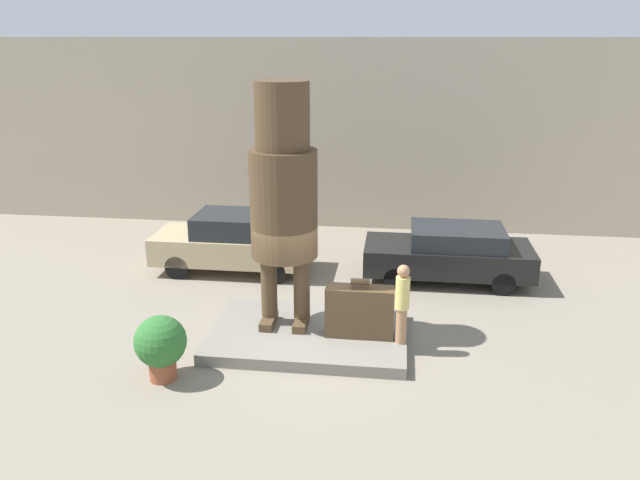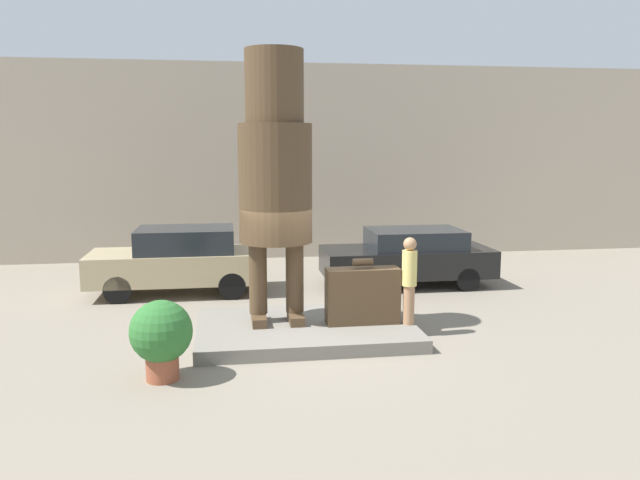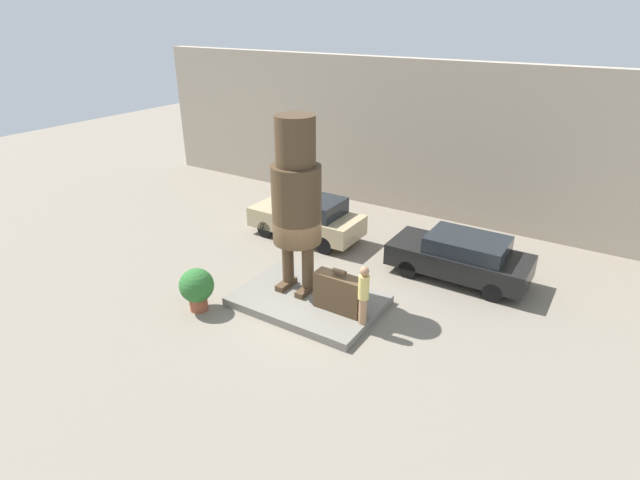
{
  "view_description": "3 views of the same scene",
  "coord_description": "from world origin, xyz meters",
  "px_view_note": "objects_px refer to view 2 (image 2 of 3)",
  "views": [
    {
      "loc": [
        1.81,
        -12.13,
        6.32
      ],
      "look_at": [
        0.23,
        0.15,
        2.26
      ],
      "focal_mm": 35.0,
      "sensor_mm": 36.0,
      "label": 1
    },
    {
      "loc": [
        -1.48,
        -11.76,
        3.75
      ],
      "look_at": [
        0.28,
        -0.04,
        1.91
      ],
      "focal_mm": 35.0,
      "sensor_mm": 36.0,
      "label": 2
    },
    {
      "loc": [
        7.11,
        -10.56,
        7.99
      ],
      "look_at": [
        0.46,
        -0.09,
        2.26
      ],
      "focal_mm": 28.0,
      "sensor_mm": 36.0,
      "label": 3
    }
  ],
  "objects_px": {
    "statue_figure": "(275,166)",
    "parked_car_black": "(409,256)",
    "giant_suitcase": "(362,295)",
    "planter_pot": "(161,335)",
    "tourist": "(409,277)",
    "parked_car_tan": "(180,259)"
  },
  "relations": [
    {
      "from": "statue_figure",
      "to": "parked_car_black",
      "type": "height_order",
      "value": "statue_figure"
    },
    {
      "from": "tourist",
      "to": "parked_car_black",
      "type": "bearing_deg",
      "value": 73.52
    },
    {
      "from": "parked_car_tan",
      "to": "parked_car_black",
      "type": "bearing_deg",
      "value": -179.99
    },
    {
      "from": "giant_suitcase",
      "to": "tourist",
      "type": "distance_m",
      "value": 0.98
    },
    {
      "from": "parked_car_tan",
      "to": "planter_pot",
      "type": "bearing_deg",
      "value": 91.17
    },
    {
      "from": "giant_suitcase",
      "to": "parked_car_black",
      "type": "bearing_deg",
      "value": 62.26
    },
    {
      "from": "statue_figure",
      "to": "planter_pot",
      "type": "distance_m",
      "value": 3.95
    },
    {
      "from": "giant_suitcase",
      "to": "planter_pot",
      "type": "relative_size",
      "value": 1.1
    },
    {
      "from": "statue_figure",
      "to": "parked_car_black",
      "type": "distance_m",
      "value": 5.88
    },
    {
      "from": "giant_suitcase",
      "to": "planter_pot",
      "type": "height_order",
      "value": "giant_suitcase"
    },
    {
      "from": "giant_suitcase",
      "to": "parked_car_tan",
      "type": "height_order",
      "value": "parked_car_tan"
    },
    {
      "from": "tourist",
      "to": "parked_car_tan",
      "type": "distance_m",
      "value": 6.35
    },
    {
      "from": "statue_figure",
      "to": "parked_car_black",
      "type": "bearing_deg",
      "value": 44.24
    },
    {
      "from": "planter_pot",
      "to": "statue_figure",
      "type": "bearing_deg",
      "value": 47.69
    },
    {
      "from": "giant_suitcase",
      "to": "parked_car_black",
      "type": "relative_size",
      "value": 0.32
    },
    {
      "from": "tourist",
      "to": "planter_pot",
      "type": "relative_size",
      "value": 1.32
    },
    {
      "from": "parked_car_tan",
      "to": "statue_figure",
      "type": "bearing_deg",
      "value": 119.97
    },
    {
      "from": "tourist",
      "to": "parked_car_tan",
      "type": "xyz_separation_m",
      "value": [
        -4.67,
        4.3,
        -0.32
      ]
    },
    {
      "from": "parked_car_tan",
      "to": "planter_pot",
      "type": "xyz_separation_m",
      "value": [
        0.12,
        -5.91,
        -0.12
      ]
    },
    {
      "from": "parked_car_tan",
      "to": "giant_suitcase",
      "type": "bearing_deg",
      "value": 132.89
    },
    {
      "from": "parked_car_black",
      "to": "tourist",
      "type": "bearing_deg",
      "value": 73.52
    },
    {
      "from": "planter_pot",
      "to": "parked_car_black",
      "type": "bearing_deg",
      "value": 45.48
    }
  ]
}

